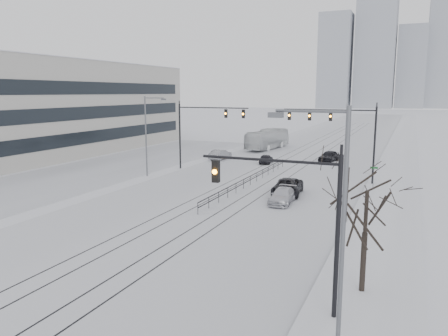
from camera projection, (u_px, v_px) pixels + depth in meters
The scene contains 21 objects.
road at pixel (312, 150), 71.96m from camera, with size 22.00×260.00×0.02m, color silver.
sidewalk_east at pixel (400, 154), 66.68m from camera, with size 5.00×260.00×0.16m, color silver.
curb at pixel (383, 153), 67.64m from camera, with size 0.10×260.00×0.12m, color gray.
parking_strip at pixel (120, 165), 57.14m from camera, with size 14.00×60.00×0.03m, color silver.
tram_rails at pixel (278, 169), 53.86m from camera, with size 5.30×180.00×0.01m.
office_building at pixel (15, 109), 62.94m from camera, with size 20.20×62.20×14.11m.
skyline at pixel (399, 56), 258.02m from camera, with size 96.00×48.00×72.00m.
traffic_mast_near at pixel (299, 211), 18.11m from camera, with size 6.10×0.37×7.00m.
traffic_mast_ne at pixel (341, 128), 45.17m from camera, with size 9.60×0.37×8.00m.
traffic_mast_nw at pixel (201, 125), 52.61m from camera, with size 9.10×0.37×8.00m.
street_light_east at pixel (334, 220), 14.55m from camera, with size 2.73×0.25×9.00m.
street_light_west at pixel (148, 130), 48.69m from camera, with size 2.73×0.25×9.00m.
bare_tree at pixel (367, 202), 19.90m from camera, with size 4.40×4.40×6.10m.
median_fence at pixel (250, 180), 44.73m from camera, with size 0.06×24.00×1.00m.
street_sign at pixel (374, 175), 41.75m from camera, with size 0.70×0.06×2.40m.
sedan_sb_inner at pixel (266, 159), 58.39m from camera, with size 1.46×3.63×1.24m, color black.
sedan_sb_outer at pixel (220, 155), 61.65m from camera, with size 1.52×4.35×1.43m, color gray.
sedan_nb_front at pixel (287, 187), 40.39m from camera, with size 2.42×5.24×1.46m, color black.
sedan_nb_right at pixel (282, 196), 37.40m from camera, with size 1.78×4.37×1.27m, color silver.
sedan_nb_far at pixel (329, 156), 59.94m from camera, with size 1.75×4.35×1.48m, color black.
box_truck at pixel (267, 139), 73.01m from camera, with size 2.73×11.66×3.25m, color silver.
Camera 1 is at (14.87, -11.35, 9.41)m, focal length 35.00 mm.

